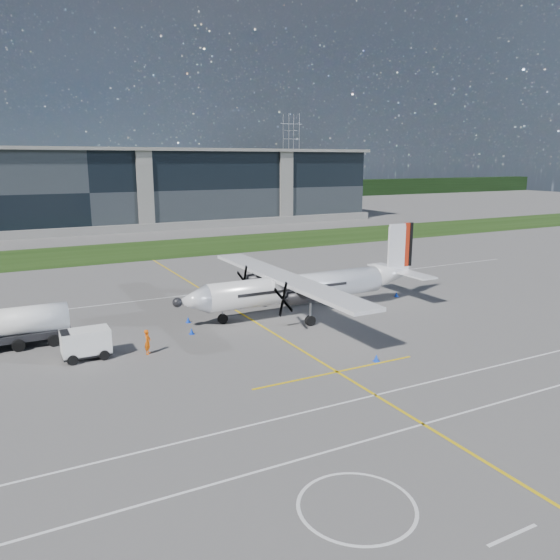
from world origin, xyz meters
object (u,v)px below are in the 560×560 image
Objects in this scene: pylon_east at (291,155)px; safety_cone_nose_port at (192,331)px; fuel_tanker_truck at (6,329)px; ground_crew_person at (148,340)px; safety_cone_portwing at (376,358)px; turboprop_aircraft at (306,271)px; baggage_tug at (86,344)px; safety_cone_tail at (396,294)px; safety_cone_nose_stbd at (188,320)px; safety_cone_stbdwing at (232,286)px.

pylon_east is 60.00× the size of safety_cone_nose_port.
fuel_tanker_truck is 3.89× the size of ground_crew_person.
safety_cone_portwing is at bearing -33.33° from fuel_tanker_truck.
baggage_tug is (-19.16, -3.18, -2.68)m from turboprop_aircraft.
safety_cone_tail is 1.00× the size of safety_cone_nose_port.
pylon_east reaches higher than safety_cone_nose_stbd.
fuel_tanker_truck reaches higher than safety_cone_nose_port.
baggage_tug is 6.77× the size of safety_cone_nose_port.
baggage_tug is 6.77× the size of safety_cone_stbdwing.
baggage_tug is 6.77× the size of safety_cone_nose_stbd.
turboprop_aircraft is 19.61m from baggage_tug.
baggage_tug is 6.77× the size of safety_cone_tail.
ground_crew_person is (3.94, -1.09, -0.01)m from baggage_tug.
safety_cone_nose_stbd is at bearing 0.46° from fuel_tanker_truck.
safety_cone_nose_stbd and safety_cone_stbdwing have the same top height.
ground_crew_person is at bearing -164.34° from turboprop_aircraft.
baggage_tug reaches higher than safety_cone_portwing.
safety_cone_nose_port is (-9.15, 11.41, 0.00)m from safety_cone_portwing.
safety_cone_stbdwing is (-0.24, 24.47, 0.00)m from safety_cone_portwing.
safety_cone_stbdwing is (16.96, 14.78, -0.77)m from baggage_tug.
pylon_east is 60.00× the size of safety_cone_tail.
fuel_tanker_truck is (-23.92, 1.57, -2.23)m from turboprop_aircraft.
turboprop_aircraft is at bearing 9.42° from baggage_tug.
fuel_tanker_truck is at bearing 85.68° from ground_crew_person.
turboprop_aircraft is at bearing -79.23° from safety_cone_stbdwing.
pylon_east is at bearing 58.99° from safety_cone_stbdwing.
pylon_east is 175.16m from baggage_tug.
fuel_tanker_truck is 15.71× the size of safety_cone_tail.
safety_cone_nose_stbd is at bearing -129.39° from safety_cone_stbdwing.
fuel_tanker_truck is at bearing 166.70° from safety_cone_nose_port.
safety_cone_portwing is 1.00× the size of safety_cone_nose_port.
pylon_east reaches higher than safety_cone_tail.
pylon_east is at bearing -2.42° from ground_crew_person.
safety_cone_portwing is 1.00× the size of safety_cone_stbdwing.
safety_cone_tail is 21.18m from safety_cone_nose_stbd.
fuel_tanker_truck is at bearing 146.67° from safety_cone_portwing.
safety_cone_nose_stbd is at bearing 177.10° from safety_cone_tail.
turboprop_aircraft is at bearing 81.31° from safety_cone_portwing.
turboprop_aircraft is 49.33× the size of safety_cone_portwing.
pylon_east is at bearing 58.34° from safety_cone_nose_stbd.
safety_cone_stbdwing is (-13.01, 11.00, 0.00)m from safety_cone_tail.
fuel_tanker_truck reaches higher than safety_cone_portwing.
baggage_tug is at bearing -138.92° from safety_cone_stbdwing.
safety_cone_stbdwing is at bearing 24.80° from fuel_tanker_truck.
baggage_tug is (-95.82, -145.97, -13.98)m from pylon_east.
safety_cone_nose_stbd is (13.56, 0.11, -1.22)m from fuel_tanker_truck.
safety_cone_tail and safety_cone_portwing have the same top height.
pylon_east is 173.90m from fuel_tanker_truck.
ground_crew_person reaches higher than safety_cone_tail.
safety_cone_tail is at bearing -49.82° from ground_crew_person.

